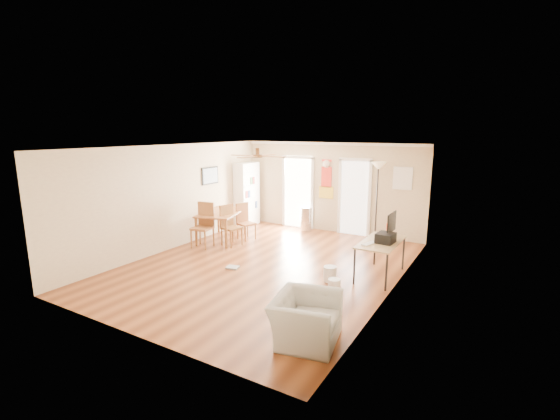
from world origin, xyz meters
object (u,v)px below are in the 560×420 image
Objects in this scene: dining_table at (222,226)px; computer_desk at (380,259)px; printer at (386,238)px; armchair at (306,319)px; dining_chair_right_a at (246,222)px; dining_chair_near at (202,226)px; trash_can at (306,219)px; wastebasket_a at (330,274)px; torchiere_lamp at (377,202)px; bookshelf at (247,194)px; wastebasket_b at (334,286)px; dining_chair_right_b at (232,226)px.

dining_table is 4.53m from computer_desk.
printer is 2.97m from armchair.
dining_chair_near is at bearing 171.58° from dining_chair_right_a.
trash_can reaches higher than wastebasket_a.
computer_desk is (0.87, -2.54, -0.69)m from torchiere_lamp.
computer_desk is (3.95, -0.90, -0.11)m from dining_chair_right_a.
dining_chair_near is 2.97× the size of printer.
trash_can is 3.90m from computer_desk.
dining_chair_right_a is (0.93, -1.35, -0.49)m from bookshelf.
wastebasket_a is at bearing 121.02° from wastebasket_b.
torchiere_lamp is at bearing 28.62° from dining_chair_near.
torchiere_lamp is at bearing 19.71° from bookshelf.
dining_table is 1.12× the size of computer_desk.
trash_can is 0.51× the size of computer_desk.
armchair is (3.75, -3.20, -0.20)m from dining_chair_right_b.
dining_chair_right_b is (0.00, -0.66, 0.03)m from dining_chair_right_a.
dining_chair_near is (-0.55, -0.51, 0.04)m from dining_chair_right_b.
dining_chair_right_a is at bearing -152.02° from torchiere_lamp.
dining_table is at bearing 39.71° from armchair.
dining_chair_right_b is 0.74× the size of computer_desk.
armchair is at bearing -119.21° from dining_chair_right_a.
dining_table reaches higher than wastebasket_b.
printer is (4.60, 0.22, 0.28)m from dining_chair_near.
dining_chair_right_b is 4.07m from printer.
bookshelf is 7.33× the size of wastebasket_b.
dining_table is at bearing 140.72° from dining_chair_right_a.
torchiere_lamp is at bearing -45.38° from dining_chair_right_a.
armchair is at bearing -93.86° from computer_desk.
armchair reaches higher than wastebasket_a.
dining_chair_near is (-0.55, -1.17, 0.07)m from dining_chair_right_a.
trash_can is 1.89× the size of printer.
armchair is at bearing -39.06° from dining_table.
dining_table is 4.39m from wastebasket_b.
dining_chair_right_b is at bearing 179.98° from printer.
dining_chair_right_a is 3.26× the size of wastebasket_a.
computer_desk reaches higher than wastebasket_a.
computer_desk is 1.34m from wastebasket_b.
dining_table is 2.18× the size of trash_can.
dining_chair_right_b is (0.93, -2.01, -0.46)m from bookshelf.
wastebasket_b is at bearing -100.19° from dining_chair_right_b.
torchiere_lamp reaches higher than dining_table.
dining_chair_near is 3.76× the size of wastebasket_a.
dining_chair_near is 1.57× the size of trash_can.
dining_chair_right_a is at bearing -121.27° from trash_can.
dining_chair_right_a is 3.58m from wastebasket_a.
bookshelf reaches higher than dining_chair_right_a.
armchair is (3.75, -3.86, -0.16)m from dining_chair_right_a.
dining_chair_right_b reaches higher than wastebasket_a.
dining_table is 4.12× the size of printer.
computer_desk is at bearing -80.67° from dining_chair_right_b.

